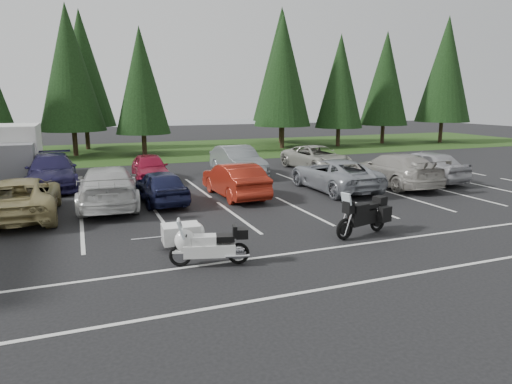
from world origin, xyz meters
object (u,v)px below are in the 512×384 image
at_px(car_near_3, 108,186).
at_px(adventure_motorcycle, 362,212).
at_px(car_far_1, 52,171).
at_px(cargo_trailer, 181,236).
at_px(car_near_4, 160,186).
at_px(car_near_6, 334,175).
at_px(car_near_7, 394,170).
at_px(touring_motorcycle, 209,242).
at_px(car_near_5, 235,180).
at_px(car_near_8, 424,166).
at_px(car_far_4, 317,158).
at_px(car_far_2, 150,168).
at_px(car_near_2, 22,198).
at_px(car_far_3, 238,161).
at_px(box_truck, 14,153).

bearing_deg(car_near_3, adventure_motorcycle, 139.27).
height_order(car_far_1, cargo_trailer, car_far_1).
relative_size(car_near_3, adventure_motorcycle, 2.28).
bearing_deg(car_near_4, car_near_6, 173.65).
bearing_deg(car_near_7, car_near_3, -1.27).
bearing_deg(touring_motorcycle, adventure_motorcycle, 23.54).
xyz_separation_m(car_near_5, car_near_8, (10.52, 0.03, 0.08)).
bearing_deg(car_near_8, car_near_3, -5.27).
relative_size(car_near_6, car_far_4, 1.03).
distance_m(car_near_3, car_far_2, 5.81).
relative_size(cargo_trailer, adventure_motorcycle, 0.62).
xyz_separation_m(car_near_4, car_far_1, (-4.37, 5.28, 0.11)).
xyz_separation_m(car_near_4, car_near_8, (13.81, 0.04, 0.13)).
bearing_deg(touring_motorcycle, car_near_8, 44.46).
xyz_separation_m(car_near_7, car_far_2, (-11.17, 5.76, -0.10)).
bearing_deg(car_near_2, touring_motorcycle, 125.38).
bearing_deg(car_near_7, car_far_1, -18.86).
height_order(car_near_3, adventure_motorcycle, car_near_3).
distance_m(car_far_1, car_far_3, 9.61).
xyz_separation_m(car_near_3, car_far_3, (7.32, 5.17, 0.01)).
relative_size(car_near_3, car_far_4, 1.07).
bearing_deg(car_near_2, cargo_trailer, 130.44).
bearing_deg(car_far_2, box_truck, 157.85).
xyz_separation_m(car_near_4, car_far_3, (5.25, 5.25, 0.13)).
bearing_deg(car_near_7, car_near_5, -2.09).
height_order(car_far_2, car_far_3, car_far_3).
bearing_deg(box_truck, car_far_1, -56.82).
relative_size(car_near_2, car_near_7, 0.95).
height_order(car_near_4, car_far_1, car_far_1).
height_order(car_near_6, car_near_7, car_near_7).
bearing_deg(car_far_3, car_near_7, -43.61).
height_order(car_near_3, car_near_7, car_near_3).
distance_m(car_near_4, adventure_motorcycle, 8.74).
bearing_deg(car_far_4, car_far_3, 178.08).
bearing_deg(car_near_4, adventure_motorcycle, 121.96).
bearing_deg(car_near_7, car_far_2, -26.47).
bearing_deg(car_far_4, car_far_1, 175.36).
bearing_deg(car_far_2, adventure_motorcycle, -68.00).
bearing_deg(adventure_motorcycle, car_near_7, 31.09).
distance_m(car_near_6, car_far_2, 9.64).
relative_size(car_far_4, cargo_trailer, 3.39).
xyz_separation_m(car_far_2, cargo_trailer, (-0.85, -11.54, -0.36)).
bearing_deg(car_far_1, car_near_2, -99.33).
relative_size(car_near_5, car_far_1, 0.82).
height_order(car_near_7, car_far_2, car_near_7).
xyz_separation_m(car_near_2, car_near_5, (8.43, 0.62, 0.01)).
bearing_deg(car_far_2, car_near_7, -26.34).
relative_size(box_truck, adventure_motorcycle, 2.25).
bearing_deg(car_near_8, car_near_2, -3.15).
relative_size(car_near_4, car_near_6, 0.76).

